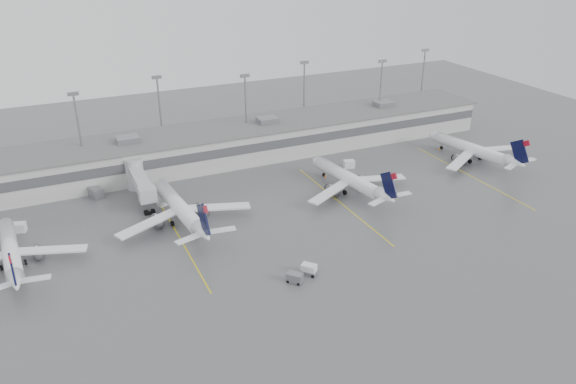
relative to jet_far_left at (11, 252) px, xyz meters
name	(u,v)px	position (x,y,z in m)	size (l,w,h in m)	color
ground	(320,281)	(46.10, -26.21, -2.78)	(260.00, 260.00, 0.00)	#545456
terminal	(212,146)	(46.10, 31.77, 1.39)	(152.00, 17.00, 9.45)	#AFAFA9
light_masts	(203,109)	(46.10, 37.54, 9.25)	(142.40, 8.00, 20.60)	gray
jet_bridge_right	(138,179)	(25.60, 19.51, 1.09)	(4.00, 17.20, 7.00)	#A8ABAE
stand_markings	(265,219)	(46.10, -2.21, -2.78)	(105.25, 40.00, 0.01)	yellow
jet_far_left	(11,252)	(0.00, 0.00, 0.00)	(24.63, 27.68, 8.95)	white
jet_mid_left	(181,208)	(30.63, 3.36, 0.32)	(27.40, 30.82, 9.97)	white
jet_mid_right	(351,180)	(68.39, 1.83, 0.16)	(25.87, 29.19, 9.48)	white
jet_far_right	(475,150)	(105.67, 4.78, 0.19)	(25.84, 29.24, 9.55)	white
baggage_tug	(309,270)	(45.32, -23.60, -2.06)	(3.22, 3.31, 1.85)	white
baggage_cart	(295,278)	(42.12, -24.80, -1.90)	(2.88, 2.97, 1.70)	slate
gse_uld_a	(19,227)	(1.17, 12.74, -1.87)	(2.58, 1.72, 1.83)	white
gse_uld_b	(163,201)	(29.13, 12.64, -1.91)	(2.45, 1.64, 1.74)	white
gse_uld_c	(349,164)	(75.09, 14.02, -1.86)	(2.61, 1.74, 1.85)	white
gse_loader	(96,193)	(16.79, 22.38, -1.68)	(2.21, 3.53, 2.21)	slate
cone_a	(20,231)	(1.29, 12.05, -2.39)	(0.49, 0.49, 0.78)	orange
cone_b	(170,199)	(30.76, 13.99, -2.42)	(0.46, 0.46, 0.73)	orange
cone_c	(325,176)	(67.06, 11.37, -2.46)	(0.40, 0.40, 0.64)	orange
cone_d	(440,149)	(102.98, 14.61, -2.48)	(0.38, 0.38, 0.61)	orange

